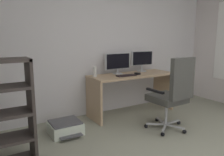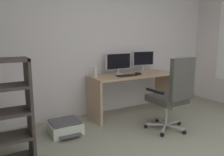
{
  "view_description": "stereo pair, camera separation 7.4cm",
  "coord_description": "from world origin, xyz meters",
  "px_view_note": "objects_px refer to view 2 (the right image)",
  "views": [
    {
      "loc": [
        -1.93,
        -1.11,
        1.41
      ],
      "look_at": [
        -0.14,
        1.85,
        0.77
      ],
      "focal_mm": 36.4,
      "sensor_mm": 36.0,
      "label": 1
    },
    {
      "loc": [
        -1.87,
        -1.14,
        1.41
      ],
      "look_at": [
        -0.14,
        1.85,
        0.77
      ],
      "focal_mm": 36.4,
      "sensor_mm": 36.0,
      "label": 2
    }
  ],
  "objects_px": {
    "desktop_speaker": "(95,72)",
    "printer": "(65,127)",
    "office_chair": "(173,93)",
    "desk": "(133,84)",
    "keyboard": "(127,76)",
    "monitor_main": "(118,62)",
    "computer_mouse": "(138,74)",
    "monitor_secondary": "(143,59)"
  },
  "relations": [
    {
      "from": "keyboard",
      "to": "desk",
      "type": "bearing_deg",
      "value": 33.04
    },
    {
      "from": "monitor_main",
      "to": "keyboard",
      "type": "xyz_separation_m",
      "value": [
        -0.0,
        -0.27,
        -0.21
      ]
    },
    {
      "from": "monitor_secondary",
      "to": "keyboard",
      "type": "height_order",
      "value": "monitor_secondary"
    },
    {
      "from": "keyboard",
      "to": "office_chair",
      "type": "bearing_deg",
      "value": -70.83
    },
    {
      "from": "printer",
      "to": "monitor_secondary",
      "type": "bearing_deg",
      "value": 12.85
    },
    {
      "from": "office_chair",
      "to": "printer",
      "type": "height_order",
      "value": "office_chair"
    },
    {
      "from": "monitor_secondary",
      "to": "office_chair",
      "type": "relative_size",
      "value": 0.41
    },
    {
      "from": "monitor_secondary",
      "to": "keyboard",
      "type": "relative_size",
      "value": 1.34
    },
    {
      "from": "desk",
      "to": "printer",
      "type": "distance_m",
      "value": 1.46
    },
    {
      "from": "monitor_secondary",
      "to": "office_chair",
      "type": "distance_m",
      "value": 1.22
    },
    {
      "from": "desk",
      "to": "monitor_secondary",
      "type": "xyz_separation_m",
      "value": [
        0.34,
        0.15,
        0.42
      ]
    },
    {
      "from": "office_chair",
      "to": "computer_mouse",
      "type": "bearing_deg",
      "value": 89.08
    },
    {
      "from": "desk",
      "to": "keyboard",
      "type": "bearing_deg",
      "value": -150.04
    },
    {
      "from": "computer_mouse",
      "to": "office_chair",
      "type": "height_order",
      "value": "office_chair"
    },
    {
      "from": "monitor_main",
      "to": "keyboard",
      "type": "distance_m",
      "value": 0.34
    },
    {
      "from": "desk",
      "to": "printer",
      "type": "bearing_deg",
      "value": -170.08
    },
    {
      "from": "desk",
      "to": "desktop_speaker",
      "type": "bearing_deg",
      "value": 171.6
    },
    {
      "from": "computer_mouse",
      "to": "desktop_speaker",
      "type": "height_order",
      "value": "desktop_speaker"
    },
    {
      "from": "keyboard",
      "to": "computer_mouse",
      "type": "xyz_separation_m",
      "value": [
        0.26,
        0.02,
        0.01
      ]
    },
    {
      "from": "desk",
      "to": "office_chair",
      "type": "distance_m",
      "value": 0.97
    },
    {
      "from": "monitor_main",
      "to": "office_chair",
      "type": "xyz_separation_m",
      "value": [
        0.24,
        -1.12,
        -0.35
      ]
    },
    {
      "from": "monitor_main",
      "to": "keyboard",
      "type": "height_order",
      "value": "monitor_main"
    },
    {
      "from": "desk",
      "to": "monitor_main",
      "type": "bearing_deg",
      "value": 144.6
    },
    {
      "from": "desk",
      "to": "computer_mouse",
      "type": "height_order",
      "value": "computer_mouse"
    },
    {
      "from": "computer_mouse",
      "to": "desk",
      "type": "bearing_deg",
      "value": 109.26
    },
    {
      "from": "monitor_secondary",
      "to": "computer_mouse",
      "type": "distance_m",
      "value": 0.45
    },
    {
      "from": "desktop_speaker",
      "to": "printer",
      "type": "height_order",
      "value": "desktop_speaker"
    },
    {
      "from": "monitor_secondary",
      "to": "printer",
      "type": "bearing_deg",
      "value": -167.15
    },
    {
      "from": "desk",
      "to": "printer",
      "type": "height_order",
      "value": "desk"
    },
    {
      "from": "monitor_main",
      "to": "computer_mouse",
      "type": "bearing_deg",
      "value": -44.76
    },
    {
      "from": "office_chair",
      "to": "printer",
      "type": "distance_m",
      "value": 1.65
    },
    {
      "from": "desk",
      "to": "office_chair",
      "type": "bearing_deg",
      "value": -88.26
    },
    {
      "from": "desk",
      "to": "desktop_speaker",
      "type": "relative_size",
      "value": 9.34
    },
    {
      "from": "office_chair",
      "to": "desk",
      "type": "bearing_deg",
      "value": 91.74
    },
    {
      "from": "monitor_main",
      "to": "office_chair",
      "type": "bearing_deg",
      "value": -77.81
    },
    {
      "from": "monitor_secondary",
      "to": "printer",
      "type": "height_order",
      "value": "monitor_secondary"
    },
    {
      "from": "desktop_speaker",
      "to": "computer_mouse",
      "type": "bearing_deg",
      "value": -15.5
    },
    {
      "from": "desk",
      "to": "desktop_speaker",
      "type": "height_order",
      "value": "desktop_speaker"
    },
    {
      "from": "keyboard",
      "to": "office_chair",
      "type": "xyz_separation_m",
      "value": [
        0.24,
        -0.84,
        -0.15
      ]
    },
    {
      "from": "monitor_main",
      "to": "desktop_speaker",
      "type": "xyz_separation_m",
      "value": [
        -0.49,
        -0.05,
        -0.13
      ]
    },
    {
      "from": "computer_mouse",
      "to": "office_chair",
      "type": "xyz_separation_m",
      "value": [
        -0.01,
        -0.86,
        -0.15
      ]
    },
    {
      "from": "monitor_secondary",
      "to": "printer",
      "type": "distance_m",
      "value": 1.96
    }
  ]
}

